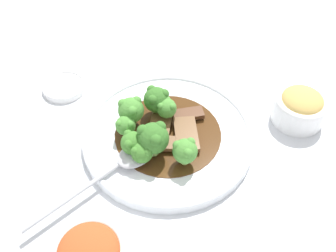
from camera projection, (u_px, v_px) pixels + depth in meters
The scene contains 17 objects.
ground_plane at pixel (168, 139), 0.67m from camera, with size 4.00×4.00×0.00m, color silver.
main_plate at pixel (168, 135), 0.66m from camera, with size 0.29×0.29×0.02m.
beef_strip_0 at pixel (168, 144), 0.64m from camera, with size 0.05×0.05×0.01m.
beef_strip_1 at pixel (186, 134), 0.65m from camera, with size 0.07×0.08×0.01m.
beef_strip_2 at pixel (187, 113), 0.68m from camera, with size 0.06×0.05×0.01m.
beef_strip_3 at pixel (160, 128), 0.66m from camera, with size 0.07×0.06×0.01m.
broccoli_floret_0 at pixel (131, 110), 0.65m from camera, with size 0.04×0.04×0.05m.
broccoli_floret_1 at pixel (142, 152), 0.60m from camera, with size 0.03×0.03×0.04m.
broccoli_floret_2 at pixel (133, 143), 0.61m from camera, with size 0.04×0.04×0.04m.
broccoli_floret_3 at pixel (153, 138), 0.60m from camera, with size 0.05×0.05×0.06m.
broccoli_floret_4 at pixel (126, 125), 0.64m from camera, with size 0.03×0.03×0.04m.
broccoli_floret_5 at pixel (156, 99), 0.66m from camera, with size 0.04×0.04×0.05m.
broccoli_floret_6 at pixel (185, 151), 0.60m from camera, with size 0.04×0.04×0.05m.
broccoli_floret_7 at pixel (167, 108), 0.66m from camera, with size 0.03×0.03×0.04m.
serving_spoon at pixel (125, 159), 0.61m from camera, with size 0.23×0.05×0.01m.
side_bowl_appetizer at pixel (300, 107), 0.68m from camera, with size 0.09×0.09×0.06m.
sauce_dish at pixel (64, 86), 0.75m from camera, with size 0.08×0.08×0.01m.
Camera 1 is at (-0.30, -0.30, 0.52)m, focal length 42.00 mm.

